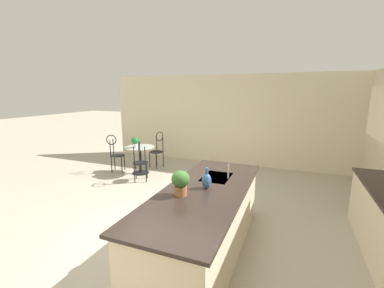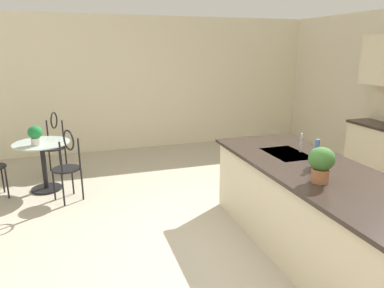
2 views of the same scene
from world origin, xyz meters
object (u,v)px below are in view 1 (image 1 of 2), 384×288
object	(u,v)px
chair_near_window	(158,148)
potted_plant_on_table	(135,142)
chair_by_island	(115,151)
vase_on_counter	(207,181)
chair_toward_desk	(140,159)
potted_plant_counter_near	(181,182)
bistro_table	(140,157)

from	to	relation	value
chair_near_window	potted_plant_on_table	xyz separation A→B (m)	(0.87, -0.17, 0.33)
potted_plant_on_table	chair_near_window	bearing A→B (deg)	168.62
chair_near_window	chair_by_island	distance (m)	1.20
chair_by_island	potted_plant_on_table	bearing A→B (deg)	88.73
chair_near_window	vase_on_counter	size ratio (longest dim) A/B	3.62
chair_toward_desk	potted_plant_counter_near	xyz separation A→B (m)	(2.40, 2.20, 0.53)
bistro_table	potted_plant_counter_near	world-z (taller)	potted_plant_counter_near
potted_plant_on_table	vase_on_counter	distance (m)	3.75
chair_near_window	potted_plant_on_table	bearing A→B (deg)	-11.38
chair_toward_desk	potted_plant_on_table	distance (m)	0.67
chair_toward_desk	potted_plant_on_table	world-z (taller)	chair_toward_desk
chair_by_island	vase_on_counter	world-z (taller)	vase_on_counter
bistro_table	chair_toward_desk	distance (m)	0.66
chair_near_window	potted_plant_counter_near	xyz separation A→B (m)	(3.68, 2.43, 0.53)
chair_by_island	chair_toward_desk	size ratio (longest dim) A/B	1.00
chair_near_window	vase_on_counter	world-z (taller)	vase_on_counter
potted_plant_counter_near	chair_near_window	bearing A→B (deg)	-146.56
chair_toward_desk	potted_plant_counter_near	distance (m)	3.30
potted_plant_on_table	potted_plant_counter_near	bearing A→B (deg)	42.80
bistro_table	vase_on_counter	world-z (taller)	vase_on_counter
bistro_table	chair_toward_desk	bearing A→B (deg)	33.44
chair_near_window	potted_plant_counter_near	world-z (taller)	potted_plant_counter_near
chair_near_window	potted_plant_counter_near	size ratio (longest dim) A/B	3.24
chair_near_window	chair_by_island	xyz separation A→B (m)	(0.85, -0.85, 0.00)
potted_plant_on_table	potted_plant_counter_near	distance (m)	3.84
bistro_table	chair_by_island	xyz separation A→B (m)	(0.12, -0.73, 0.13)
potted_plant_counter_near	chair_toward_desk	bearing A→B (deg)	-137.57
bistro_table	vase_on_counter	bearing A→B (deg)	46.94
bistro_table	potted_plant_counter_near	distance (m)	3.95
chair_by_island	vase_on_counter	distance (m)	4.32
bistro_table	potted_plant_on_table	bearing A→B (deg)	-21.62
chair_by_island	potted_plant_on_table	distance (m)	0.75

